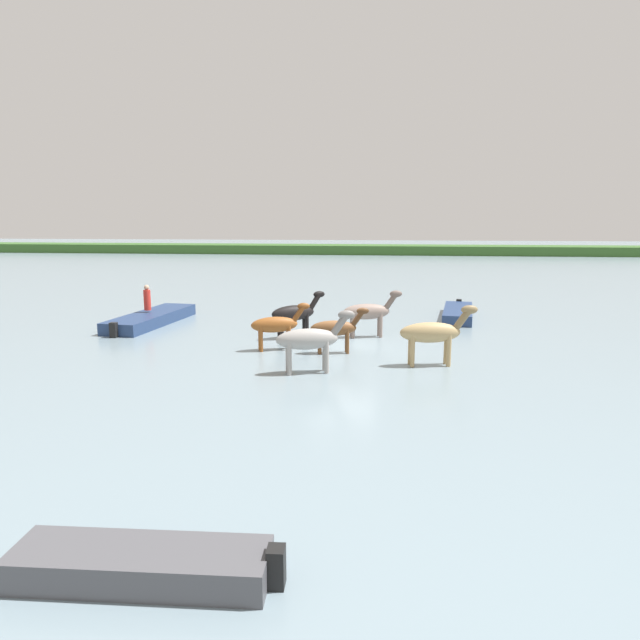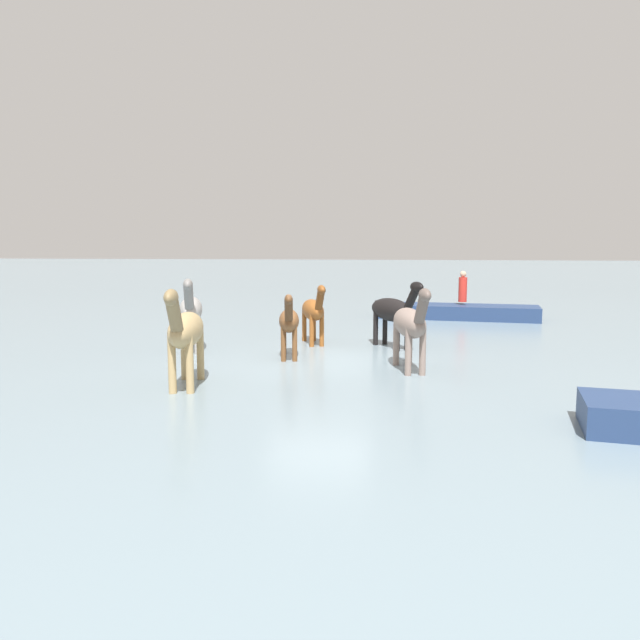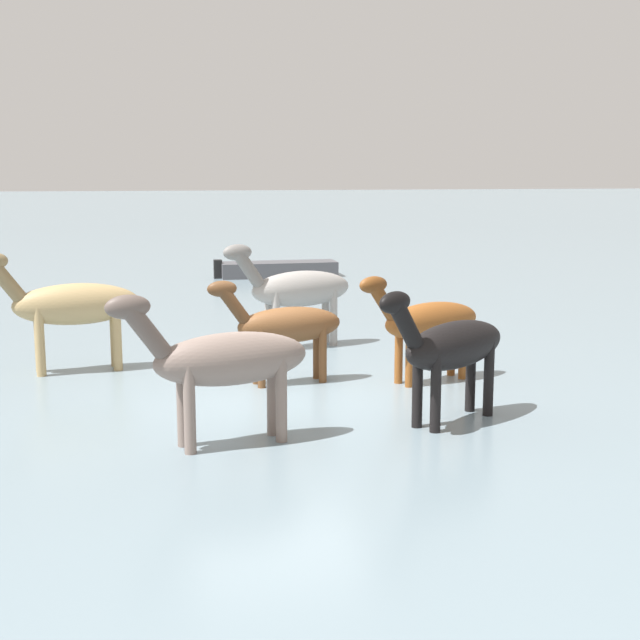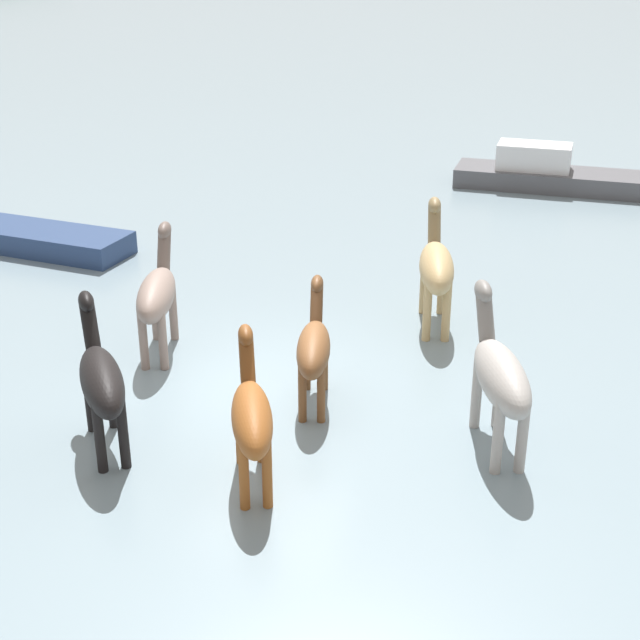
{
  "view_description": "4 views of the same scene",
  "coord_description": "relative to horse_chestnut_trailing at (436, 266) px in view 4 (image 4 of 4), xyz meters",
  "views": [
    {
      "loc": [
        1.45,
        -20.92,
        4.89
      ],
      "look_at": [
        -0.98,
        0.82,
        0.93
      ],
      "focal_mm": 31.73,
      "sensor_mm": 36.0,
      "label": 1
    },
    {
      "loc": [
        14.44,
        2.19,
        2.79
      ],
      "look_at": [
        -0.42,
        -0.04,
        0.95
      ],
      "focal_mm": 34.14,
      "sensor_mm": 36.0,
      "label": 2
    },
    {
      "loc": [
        1.5,
        12.79,
        3.41
      ],
      "look_at": [
        -0.8,
        -0.9,
        0.98
      ],
      "focal_mm": 50.12,
      "sensor_mm": 36.0,
      "label": 3
    },
    {
      "loc": [
        -11.88,
        -3.76,
        6.66
      ],
      "look_at": [
        0.37,
        -0.74,
        1.11
      ],
      "focal_mm": 50.26,
      "sensor_mm": 36.0,
      "label": 4
    }
  ],
  "objects": [
    {
      "name": "horse_rear_stallion",
      "position": [
        -5.6,
        1.65,
        -0.16
      ],
      "size": [
        2.22,
        1.14,
        1.75
      ],
      "rotation": [
        0.0,
        0.0,
        0.37
      ],
      "color": "brown",
      "rests_on": "ground_plane"
    },
    {
      "name": "boat_skiff_near",
      "position": [
        10.01,
        -2.01,
        -0.8
      ],
      "size": [
        1.85,
        5.75,
        1.36
      ],
      "rotation": [
        0.0,
        0.0,
        1.51
      ],
      "color": "#4C4C51",
      "rests_on": "ground_plane"
    },
    {
      "name": "horse_chestnut_trailing",
      "position": [
        0.0,
        0.0,
        0.0
      ],
      "size": [
        2.64,
        0.96,
        2.04
      ],
      "rotation": [
        0.0,
        0.0,
        0.18
      ],
      "color": "tan",
      "rests_on": "ground_plane"
    },
    {
      "name": "horse_pinto_flank",
      "position": [
        -2.25,
        4.37,
        -0.06
      ],
      "size": [
        2.5,
        1.03,
        1.93
      ],
      "rotation": [
        0.0,
        0.0,
        0.25
      ],
      "color": "gray",
      "rests_on": "ground_plane"
    },
    {
      "name": "ground_plane",
      "position": [
        -3.15,
        2.18,
        -1.12
      ],
      "size": [
        211.15,
        211.15,
        0.0
      ],
      "primitive_type": "plane",
      "color": "gray"
    },
    {
      "name": "horse_lead",
      "position": [
        -5.26,
        3.9,
        -0.09
      ],
      "size": [
        2.21,
        1.66,
        1.88
      ],
      "rotation": [
        0.0,
        0.0,
        0.59
      ],
      "color": "black",
      "rests_on": "ground_plane"
    },
    {
      "name": "horse_mid_herd",
      "position": [
        -3.37,
        1.4,
        -0.2
      ],
      "size": [
        2.17,
        0.81,
        1.68
      ],
      "rotation": [
        0.0,
        0.0,
        0.19
      ],
      "color": "brown",
      "rests_on": "ground_plane"
    },
    {
      "name": "horse_dun_straggler",
      "position": [
        -3.95,
        -1.36,
        -0.02
      ],
      "size": [
        2.55,
        1.18,
        1.99
      ],
      "rotation": [
        0.0,
        0.0,
        0.31
      ],
      "color": "#9E9993",
      "rests_on": "ground_plane"
    },
    {
      "name": "boat_motor_center",
      "position": [
        2.03,
        9.41,
        -0.95
      ],
      "size": [
        2.02,
        5.09,
        0.74
      ],
      "rotation": [
        0.0,
        0.0,
        4.57
      ],
      "color": "navy",
      "rests_on": "ground_plane"
    }
  ]
}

